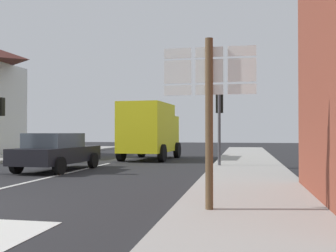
# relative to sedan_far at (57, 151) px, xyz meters

# --- Properties ---
(ground_plane) EXTENTS (80.00, 80.00, 0.00)m
(ground_plane) POSITION_rel_sedan_far_xyz_m (0.82, 1.79, -0.76)
(ground_plane) COLOR #232326
(sidewalk_right) EXTENTS (2.92, 44.00, 0.14)m
(sidewalk_right) POSITION_rel_sedan_far_xyz_m (7.36, -0.21, -0.69)
(sidewalk_right) COLOR #9E9B96
(sidewalk_right) RESTS_ON ground
(lane_centre_stripe) EXTENTS (0.16, 12.00, 0.01)m
(lane_centre_stripe) POSITION_rel_sedan_far_xyz_m (0.82, -2.21, -0.75)
(lane_centre_stripe) COLOR silver
(lane_centre_stripe) RESTS_ON ground
(sedan_far) EXTENTS (2.18, 4.31, 1.47)m
(sedan_far) POSITION_rel_sedan_far_xyz_m (0.00, 0.00, 0.00)
(sedan_far) COLOR black
(sedan_far) RESTS_ON ground
(delivery_truck) EXTENTS (2.72, 5.11, 3.05)m
(delivery_truck) POSITION_rel_sedan_far_xyz_m (2.15, 6.63, 0.89)
(delivery_truck) COLOR yellow
(delivery_truck) RESTS_ON ground
(route_sign_post) EXTENTS (1.66, 0.14, 3.20)m
(route_sign_post) POSITION_rel_sedan_far_xyz_m (6.59, -7.18, 1.24)
(route_sign_post) COLOR brown
(route_sign_post) RESTS_ON ground
(traffic_light_near_right) EXTENTS (0.30, 0.49, 3.22)m
(traffic_light_near_right) POSITION_rel_sedan_far_xyz_m (6.20, 2.27, 1.62)
(traffic_light_near_right) COLOR #47474C
(traffic_light_near_right) RESTS_ON ground
(traffic_light_near_left) EXTENTS (0.30, 0.49, 3.21)m
(traffic_light_near_left) POSITION_rel_sedan_far_xyz_m (-4.56, 3.07, 1.61)
(traffic_light_near_left) COLOR #47474C
(traffic_light_near_left) RESTS_ON ground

